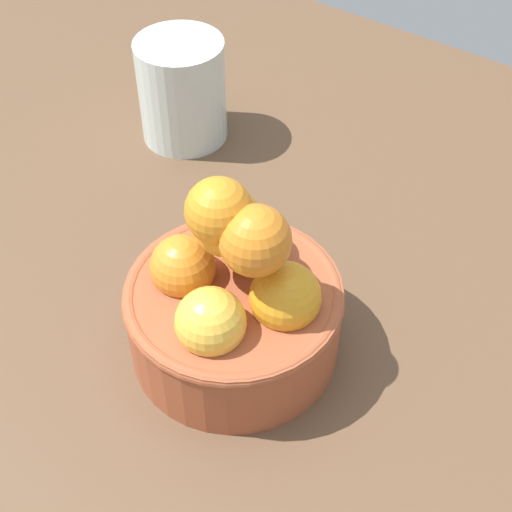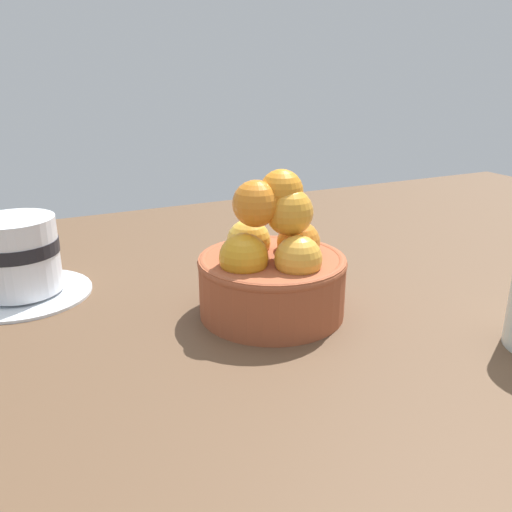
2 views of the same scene
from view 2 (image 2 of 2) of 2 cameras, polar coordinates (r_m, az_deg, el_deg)
name	(u,v)px [view 2 (image 2 of 2)]	position (r cm, az deg, el deg)	size (l,w,h in cm)	color
ground_plane	(271,334)	(52.66, 1.65, -8.31)	(155.35, 88.31, 4.64)	brown
terracotta_bowl	(272,267)	(49.74, 1.74, -1.21)	(13.91, 13.91, 13.74)	#9E4C2D
coffee_cup	(18,260)	(59.03, -24.00, -0.38)	(13.61, 13.61, 8.23)	silver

